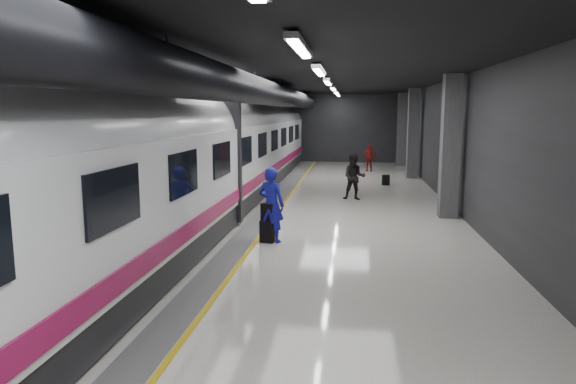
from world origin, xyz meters
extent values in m
plane|color=silver|center=(0.00, 0.00, 0.00)|extent=(40.00, 40.00, 0.00)
cube|color=black|center=(0.00, 0.00, 4.50)|extent=(10.00, 40.00, 0.02)
cube|color=#28282B|center=(0.00, 20.00, 2.25)|extent=(10.00, 0.02, 4.50)
cube|color=#28282B|center=(-5.00, 0.00, 2.25)|extent=(0.02, 40.00, 4.50)
cube|color=#28282B|center=(5.00, 0.00, 2.25)|extent=(0.02, 40.00, 4.50)
cube|color=slate|center=(-1.35, 0.00, 0.01)|extent=(0.65, 39.80, 0.01)
cube|color=yellow|center=(-0.95, 0.00, 0.01)|extent=(0.10, 39.80, 0.01)
cylinder|color=black|center=(-1.30, 0.00, 3.95)|extent=(0.80, 38.00, 0.80)
cube|color=silver|center=(0.60, -6.00, 4.40)|extent=(0.22, 2.60, 0.10)
cube|color=silver|center=(0.60, -1.00, 4.40)|extent=(0.22, 2.60, 0.10)
cube|color=silver|center=(0.60, 4.00, 4.40)|extent=(0.22, 2.60, 0.10)
cube|color=silver|center=(0.60, 9.00, 4.40)|extent=(0.22, 2.60, 0.10)
cube|color=silver|center=(0.60, 14.00, 4.40)|extent=(0.22, 2.60, 0.10)
cube|color=silver|center=(0.60, 18.00, 4.40)|extent=(0.22, 2.60, 0.10)
cube|color=#515154|center=(4.55, 2.00, 2.25)|extent=(0.55, 0.55, 4.50)
cube|color=#515154|center=(4.55, 12.00, 2.25)|extent=(0.55, 0.55, 4.50)
cube|color=#515154|center=(4.55, 18.00, 2.25)|extent=(0.55, 0.55, 4.50)
cube|color=black|center=(-3.25, 0.00, 0.35)|extent=(2.80, 38.00, 0.60)
cube|color=white|center=(-3.25, 0.00, 1.75)|extent=(2.90, 38.00, 2.20)
cylinder|color=white|center=(-3.25, 0.00, 2.70)|extent=(2.80, 38.00, 2.80)
cube|color=#940D44|center=(-1.78, 0.00, 0.95)|extent=(0.04, 38.00, 0.35)
cube|color=black|center=(-3.25, 0.00, 2.00)|extent=(3.05, 0.25, 3.80)
cube|color=black|center=(-1.78, -8.00, 2.15)|extent=(0.05, 1.60, 0.85)
cube|color=black|center=(-1.78, -5.00, 2.15)|extent=(0.05, 1.60, 0.85)
cube|color=black|center=(-1.78, -2.00, 2.15)|extent=(0.05, 1.60, 0.85)
cube|color=black|center=(-1.78, 1.00, 2.15)|extent=(0.05, 1.60, 0.85)
cube|color=black|center=(-1.78, 4.00, 2.15)|extent=(0.05, 1.60, 0.85)
cube|color=black|center=(-1.78, 7.00, 2.15)|extent=(0.05, 1.60, 0.85)
cube|color=black|center=(-1.78, 10.00, 2.15)|extent=(0.05, 1.60, 0.85)
cube|color=black|center=(-1.78, 13.00, 2.15)|extent=(0.05, 1.60, 0.85)
cube|color=black|center=(-1.78, 16.00, 2.15)|extent=(0.05, 1.60, 0.85)
imported|color=#1920BD|center=(-0.55, -1.82, 0.97)|extent=(0.82, 0.67, 1.95)
cube|color=black|center=(-0.65, -1.90, 0.29)|extent=(0.39, 0.28, 0.58)
cube|color=black|center=(-0.64, -1.88, 0.80)|extent=(0.37, 0.27, 0.44)
imported|color=black|center=(1.60, 4.90, 0.88)|extent=(0.88, 0.70, 1.76)
imported|color=maroon|center=(2.47, 14.75, 0.77)|extent=(0.91, 0.41, 1.53)
cube|color=black|center=(3.07, 9.14, 0.24)|extent=(0.36, 0.28, 0.47)
camera|label=1|loc=(1.47, -14.64, 3.34)|focal=32.00mm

